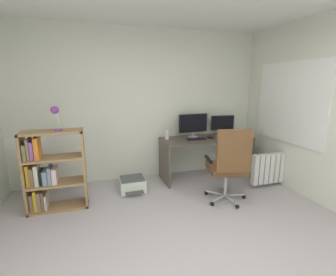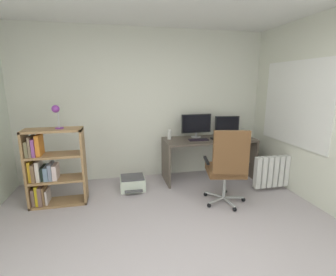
{
  "view_description": "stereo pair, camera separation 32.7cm",
  "coord_description": "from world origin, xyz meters",
  "px_view_note": "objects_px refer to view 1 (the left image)",
  "views": [
    {
      "loc": [
        -0.87,
        -1.7,
        1.74
      ],
      "look_at": [
        0.27,
        1.92,
        0.87
      ],
      "focal_mm": 26.01,
      "sensor_mm": 36.0,
      "label": 1
    },
    {
      "loc": [
        -0.56,
        -1.78,
        1.74
      ],
      "look_at": [
        0.27,
        1.92,
        0.87
      ],
      "focal_mm": 26.01,
      "sensor_mm": 36.0,
      "label": 2
    }
  ],
  "objects_px": {
    "monitor_main": "(193,124)",
    "desk_lamp": "(55,113)",
    "radiator": "(278,167)",
    "keyboard": "(196,139)",
    "printer": "(132,184)",
    "desk": "(206,148)",
    "bookshelf": "(48,173)",
    "computer_mouse": "(210,138)",
    "office_chair": "(229,163)",
    "desktop_speaker": "(167,135)",
    "monitor_secondary": "(222,124)"
  },
  "relations": [
    {
      "from": "computer_mouse",
      "to": "office_chair",
      "type": "relative_size",
      "value": 0.09
    },
    {
      "from": "desk_lamp",
      "to": "monitor_main",
      "type": "bearing_deg",
      "value": 15.09
    },
    {
      "from": "computer_mouse",
      "to": "keyboard",
      "type": "bearing_deg",
      "value": 174.86
    },
    {
      "from": "keyboard",
      "to": "printer",
      "type": "height_order",
      "value": "keyboard"
    },
    {
      "from": "desktop_speaker",
      "to": "printer",
      "type": "bearing_deg",
      "value": -155.94
    },
    {
      "from": "monitor_secondary",
      "to": "desk_lamp",
      "type": "xyz_separation_m",
      "value": [
        -2.84,
        -0.6,
        0.38
      ]
    },
    {
      "from": "desktop_speaker",
      "to": "bookshelf",
      "type": "xyz_separation_m",
      "value": [
        -1.88,
        -0.55,
        -0.3
      ]
    },
    {
      "from": "computer_mouse",
      "to": "desktop_speaker",
      "type": "relative_size",
      "value": 0.59
    },
    {
      "from": "office_chair",
      "to": "desktop_speaker",
      "type": "bearing_deg",
      "value": 116.45
    },
    {
      "from": "desk",
      "to": "desk_lamp",
      "type": "bearing_deg",
      "value": -169.81
    },
    {
      "from": "monitor_secondary",
      "to": "keyboard",
      "type": "distance_m",
      "value": 0.72
    },
    {
      "from": "keyboard",
      "to": "computer_mouse",
      "type": "height_order",
      "value": "computer_mouse"
    },
    {
      "from": "desk",
      "to": "keyboard",
      "type": "relative_size",
      "value": 4.81
    },
    {
      "from": "monitor_secondary",
      "to": "monitor_main",
      "type": "bearing_deg",
      "value": -179.99
    },
    {
      "from": "monitor_main",
      "to": "radiator",
      "type": "distance_m",
      "value": 1.65
    },
    {
      "from": "desk",
      "to": "desktop_speaker",
      "type": "distance_m",
      "value": 0.77
    },
    {
      "from": "computer_mouse",
      "to": "bookshelf",
      "type": "bearing_deg",
      "value": -179.9
    },
    {
      "from": "desk",
      "to": "desktop_speaker",
      "type": "xyz_separation_m",
      "value": [
        -0.71,
        0.12,
        0.27
      ]
    },
    {
      "from": "monitor_main",
      "to": "keyboard",
      "type": "xyz_separation_m",
      "value": [
        -0.04,
        -0.24,
        -0.23
      ]
    },
    {
      "from": "monitor_main",
      "to": "radiator",
      "type": "relative_size",
      "value": 0.55
    },
    {
      "from": "desk_lamp",
      "to": "radiator",
      "type": "distance_m",
      "value": 3.61
    },
    {
      "from": "desk",
      "to": "office_chair",
      "type": "relative_size",
      "value": 1.44
    },
    {
      "from": "monitor_secondary",
      "to": "radiator",
      "type": "distance_m",
      "value": 1.25
    },
    {
      "from": "computer_mouse",
      "to": "office_chair",
      "type": "distance_m",
      "value": 0.99
    },
    {
      "from": "desktop_speaker",
      "to": "radiator",
      "type": "bearing_deg",
      "value": -25.55
    },
    {
      "from": "monitor_main",
      "to": "desk_lamp",
      "type": "distance_m",
      "value": 2.34
    },
    {
      "from": "desk",
      "to": "radiator",
      "type": "bearing_deg",
      "value": -34.81
    },
    {
      "from": "desk",
      "to": "monitor_secondary",
      "type": "distance_m",
      "value": 0.61
    },
    {
      "from": "computer_mouse",
      "to": "desk",
      "type": "bearing_deg",
      "value": 118.2
    },
    {
      "from": "keyboard",
      "to": "desktop_speaker",
      "type": "distance_m",
      "value": 0.53
    },
    {
      "from": "keyboard",
      "to": "desk_lamp",
      "type": "height_order",
      "value": "desk_lamp"
    },
    {
      "from": "printer",
      "to": "radiator",
      "type": "height_order",
      "value": "radiator"
    },
    {
      "from": "monitor_secondary",
      "to": "printer",
      "type": "bearing_deg",
      "value": -168.89
    },
    {
      "from": "office_chair",
      "to": "printer",
      "type": "height_order",
      "value": "office_chair"
    },
    {
      "from": "desk",
      "to": "office_chair",
      "type": "xyz_separation_m",
      "value": [
        -0.14,
        -1.03,
        0.05
      ]
    },
    {
      "from": "monitor_secondary",
      "to": "bookshelf",
      "type": "distance_m",
      "value": 3.1
    },
    {
      "from": "monitor_secondary",
      "to": "computer_mouse",
      "type": "bearing_deg",
      "value": -147.85
    },
    {
      "from": "monitor_secondary",
      "to": "office_chair",
      "type": "height_order",
      "value": "office_chair"
    },
    {
      "from": "monitor_secondary",
      "to": "bookshelf",
      "type": "height_order",
      "value": "monitor_secondary"
    },
    {
      "from": "computer_mouse",
      "to": "desktop_speaker",
      "type": "xyz_separation_m",
      "value": [
        -0.76,
        0.18,
        0.07
      ]
    },
    {
      "from": "desktop_speaker",
      "to": "printer",
      "type": "xyz_separation_m",
      "value": [
        -0.7,
        -0.31,
        -0.73
      ]
    },
    {
      "from": "monitor_secondary",
      "to": "computer_mouse",
      "type": "height_order",
      "value": "monitor_secondary"
    },
    {
      "from": "bookshelf",
      "to": "printer",
      "type": "distance_m",
      "value": 1.28
    },
    {
      "from": "printer",
      "to": "desktop_speaker",
      "type": "bearing_deg",
      "value": 24.06
    },
    {
      "from": "monitor_main",
      "to": "keyboard",
      "type": "relative_size",
      "value": 1.64
    },
    {
      "from": "bookshelf",
      "to": "monitor_secondary",
      "type": "bearing_deg",
      "value": 11.31
    },
    {
      "from": "keyboard",
      "to": "desktop_speaker",
      "type": "xyz_separation_m",
      "value": [
        -0.48,
        0.2,
        0.07
      ]
    },
    {
      "from": "desktop_speaker",
      "to": "desk_lamp",
      "type": "relative_size",
      "value": 0.52
    },
    {
      "from": "monitor_main",
      "to": "keyboard",
      "type": "bearing_deg",
      "value": -98.7
    },
    {
      "from": "bookshelf",
      "to": "printer",
      "type": "xyz_separation_m",
      "value": [
        1.18,
        0.24,
        -0.42
      ]
    }
  ]
}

